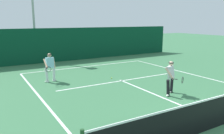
{
  "coord_description": "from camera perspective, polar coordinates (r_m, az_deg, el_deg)",
  "views": [
    {
      "loc": [
        -6.66,
        -4.04,
        3.3
      ],
      "look_at": [
        -1.01,
        5.58,
        1.0
      ],
      "focal_mm": 36.34,
      "sensor_mm": 36.0,
      "label": 1
    }
  ],
  "objects": [
    {
      "name": "player_far",
      "position": [
        12.71,
        -15.35,
        0.17
      ],
      "size": [
        0.73,
        0.88,
        1.58
      ],
      "rotation": [
        0.0,
        0.0,
        3.2
      ],
      "color": "silver",
      "rests_on": "ground_plane"
    },
    {
      "name": "court_line_service",
      "position": [
        12.66,
        2.51,
        -3.46
      ],
      "size": [
        7.51,
        0.1,
        0.01
      ],
      "primitive_type": "cube",
      "color": "white",
      "rests_on": "ground_plane"
    },
    {
      "name": "court_line_centre",
      "position": [
        10.38,
        11.63,
        -7.13
      ],
      "size": [
        0.1,
        6.4,
        0.01
      ],
      "primitive_type": "cube",
      "color": "white",
      "rests_on": "ground_plane"
    },
    {
      "name": "court_line_baseline_far",
      "position": [
        16.66,
        -6.23,
        0.16
      ],
      "size": [
        9.21,
        0.1,
        0.01
      ],
      "primitive_type": "cube",
      "color": "white",
      "rests_on": "ground_plane"
    },
    {
      "name": "back_fence_windscreen",
      "position": [
        19.25,
        -10.08,
        5.67
      ],
      "size": [
        20.12,
        0.12,
        2.71
      ],
      "primitive_type": "cube",
      "color": "#093D26",
      "rests_on": "ground_plane"
    },
    {
      "name": "tennis_ball",
      "position": [
        13.1,
        -0.12,
        -2.8
      ],
      "size": [
        0.07,
        0.07,
        0.07
      ],
      "primitive_type": "sphere",
      "color": "#D1E033",
      "rests_on": "ground_plane"
    },
    {
      "name": "player_near",
      "position": [
        10.48,
        14.54,
        -2.32
      ],
      "size": [
        0.83,
        1.01,
        1.54
      ],
      "rotation": [
        0.0,
        0.0,
        3.68
      ],
      "color": "black",
      "rests_on": "ground_plane"
    },
    {
      "name": "light_pole",
      "position": [
        19.63,
        -19.31,
        14.31
      ],
      "size": [
        0.55,
        0.44,
        7.19
      ],
      "color": "#9EA39E",
      "rests_on": "ground_plane"
    }
  ]
}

